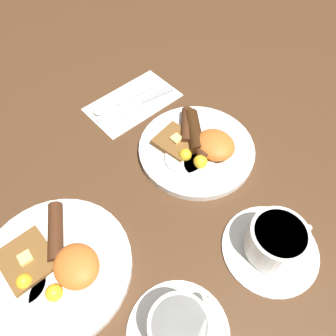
% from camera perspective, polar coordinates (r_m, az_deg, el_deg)
% --- Properties ---
extents(ground_plane, '(3.00, 3.00, 0.00)m').
position_cam_1_polar(ground_plane, '(0.69, 4.93, 2.86)').
color(ground_plane, '#4C301C').
extents(breakfast_plate_near, '(0.24, 0.24, 0.05)m').
position_cam_1_polar(breakfast_plate_near, '(0.67, 5.11, 3.75)').
color(breakfast_plate_near, white).
rests_on(breakfast_plate_near, ground_plane).
extents(breakfast_plate_far, '(0.25, 0.25, 0.05)m').
position_cam_1_polar(breakfast_plate_far, '(0.58, -19.02, -15.90)').
color(breakfast_plate_far, white).
rests_on(breakfast_plate_far, ground_plane).
extents(teacup_near, '(0.16, 0.16, 0.07)m').
position_cam_1_polar(teacup_near, '(0.58, 18.08, -12.26)').
color(teacup_near, white).
rests_on(teacup_near, ground_plane).
extents(teacup_far, '(0.15, 0.15, 0.07)m').
position_cam_1_polar(teacup_far, '(0.51, 1.95, -26.28)').
color(teacup_far, white).
rests_on(teacup_far, ground_plane).
extents(napkin, '(0.14, 0.22, 0.01)m').
position_cam_1_polar(napkin, '(0.79, -6.11, 11.37)').
color(napkin, white).
rests_on(napkin, ground_plane).
extents(knife, '(0.03, 0.20, 0.01)m').
position_cam_1_polar(knife, '(0.78, -4.87, 11.48)').
color(knife, silver).
rests_on(knife, napkin).
extents(spoon, '(0.04, 0.19, 0.01)m').
position_cam_1_polar(spoon, '(0.78, -9.81, 10.67)').
color(spoon, silver).
rests_on(spoon, napkin).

